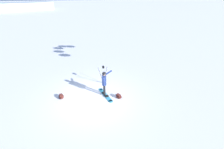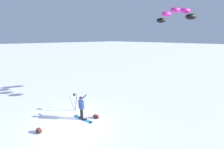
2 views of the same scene
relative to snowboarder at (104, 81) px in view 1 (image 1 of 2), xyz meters
name	(u,v)px [view 1 (image 1 of 2)]	position (x,y,z in m)	size (l,w,h in m)	color
ground_plane	(94,98)	(0.76, 0.18, -0.99)	(300.00, 300.00, 0.00)	white
snowboarder	(104,81)	(0.00, 0.00, 0.00)	(0.71, 0.46, 1.66)	black
snowboard	(105,95)	(-0.03, 0.07, -0.96)	(0.54, 1.73, 0.10)	teal
gear_bag_large	(61,96)	(2.66, -0.43, -0.86)	(0.35, 0.52, 0.25)	#4C1E19
camera_tripod	(103,71)	(-0.29, -1.40, -0.02)	(0.69, 0.65, 1.37)	#262628
gear_bag_small	(119,96)	(-0.75, 0.57, -0.87)	(0.42, 0.56, 0.23)	#4C1E19
distant_ridge	(2,7)	(21.59, -61.24, 0.34)	(35.11, 21.13, 2.66)	#A6B6C6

